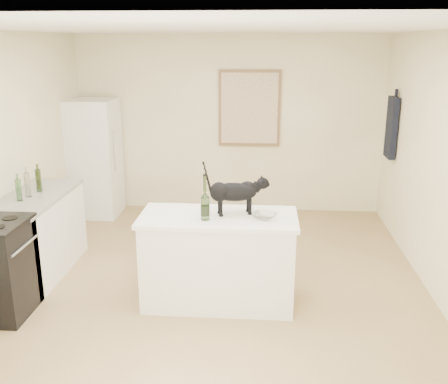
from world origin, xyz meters
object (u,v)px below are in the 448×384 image
(black_cat, at_px, (234,194))
(glass_bowl, at_px, (264,216))
(wine_bottle, at_px, (205,200))
(fridge, at_px, (94,158))

(black_cat, xyz_separation_m, glass_bowl, (0.29, -0.12, -0.17))
(wine_bottle, bearing_deg, fridge, 125.96)
(glass_bowl, bearing_deg, fridge, 133.62)
(fridge, bearing_deg, wine_bottle, -54.04)
(glass_bowl, bearing_deg, wine_bottle, -173.45)
(black_cat, relative_size, wine_bottle, 1.47)
(black_cat, height_order, glass_bowl, black_cat)
(black_cat, bearing_deg, fridge, 115.91)
(fridge, relative_size, glass_bowl, 7.71)
(fridge, bearing_deg, black_cat, -48.68)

